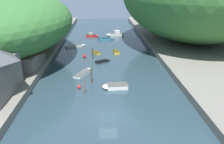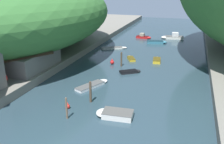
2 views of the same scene
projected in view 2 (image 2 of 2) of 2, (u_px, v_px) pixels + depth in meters
name	position (u px, v px, depth m)	size (l,w,h in m)	color
water_surface	(140.00, 62.00, 46.85)	(130.00, 130.00, 0.00)	#283D47
left_bank	(35.00, 50.00, 53.33)	(22.00, 120.00, 1.23)	slate
hillside_left	(15.00, 14.00, 47.89)	(33.94, 47.51, 14.52)	#387033
boathouse_shed	(27.00, 55.00, 39.40)	(6.74, 10.66, 4.13)	slate
boat_mid_channel	(172.00, 37.00, 66.35)	(6.07, 2.90, 1.69)	silver
boat_open_rowboat	(144.00, 37.00, 67.07)	(4.14, 2.04, 1.33)	red
boat_white_cruiser	(94.00, 85.00, 36.13)	(3.63, 5.83, 0.41)	white
boat_far_upstream	(113.00, 114.00, 27.80)	(4.29, 2.22, 0.71)	silver
boat_small_dinghy	(115.00, 48.00, 56.48)	(5.70, 3.61, 0.42)	silver
boat_yellow_tender	(157.00, 42.00, 61.37)	(5.10, 2.78, 0.70)	teal
boat_near_quay	(131.00, 72.00, 41.49)	(3.67, 3.12, 0.39)	black
boat_cabin_cruiser	(131.00, 58.00, 48.70)	(2.50, 3.62, 0.45)	gold
boat_far_right_bank	(157.00, 60.00, 47.42)	(1.75, 3.69, 0.60)	gold
mooring_post_nearest	(67.00, 108.00, 27.12)	(0.21, 0.21, 2.56)	brown
mooring_post_second	(90.00, 92.00, 30.86)	(0.30, 0.30, 2.81)	#4C3D2D
mooring_post_farthest	(121.00, 59.00, 44.29)	(0.30, 0.30, 2.64)	#4C3D2D
channel_buoy_near	(112.00, 62.00, 45.69)	(0.73, 0.73, 1.10)	red
channel_buoy_far	(68.00, 106.00, 29.62)	(0.56, 0.56, 0.85)	red
person_on_quay	(6.00, 79.00, 32.60)	(0.30, 0.42, 1.69)	#282D3D
person_by_boathouse	(38.00, 63.00, 39.14)	(0.30, 0.42, 1.69)	#282D3D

